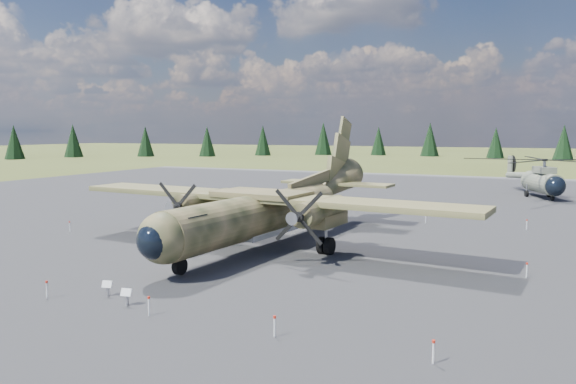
% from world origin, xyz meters
% --- Properties ---
extents(ground, '(500.00, 500.00, 0.00)m').
position_xyz_m(ground, '(0.00, 0.00, 0.00)').
color(ground, '#535D29').
rests_on(ground, ground).
extents(apron, '(120.00, 120.00, 0.04)m').
position_xyz_m(apron, '(0.00, 10.00, 0.00)').
color(apron, '#5C5C61').
rests_on(apron, ground).
extents(transport_plane, '(29.48, 26.70, 9.70)m').
position_xyz_m(transport_plane, '(0.10, 1.91, 2.79)').
color(transport_plane, '#353A1F').
rests_on(transport_plane, ground).
extents(helicopter_near, '(23.90, 23.90, 4.65)m').
position_xyz_m(helicopter_near, '(16.84, 40.03, 3.30)').
color(helicopter_near, gray).
rests_on(helicopter_near, ground).
extents(info_placard_left, '(0.53, 0.32, 0.77)m').
position_xyz_m(info_placard_left, '(-1.63, -12.05, 0.52)').
color(info_placard_left, gray).
rests_on(info_placard_left, ground).
extents(info_placard_right, '(0.54, 0.30, 0.81)m').
position_xyz_m(info_placard_right, '(0.19, -12.81, 0.54)').
color(info_placard_right, gray).
rests_on(info_placard_right, ground).
extents(barrier_fence, '(33.12, 29.62, 0.85)m').
position_xyz_m(barrier_fence, '(-0.46, -0.08, 0.51)').
color(barrier_fence, white).
rests_on(barrier_fence, ground).
extents(treeline, '(301.08, 303.42, 10.91)m').
position_xyz_m(treeline, '(2.80, -3.17, 4.79)').
color(treeline, black).
rests_on(treeline, ground).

